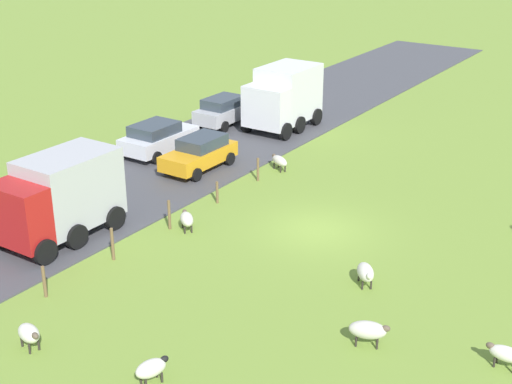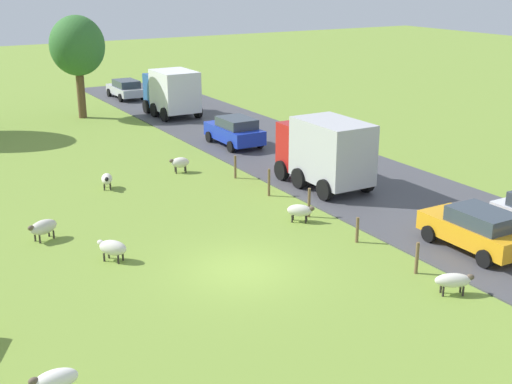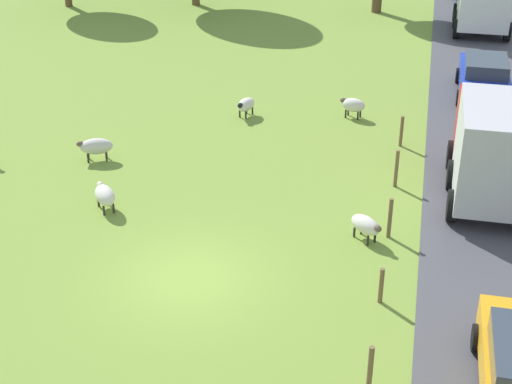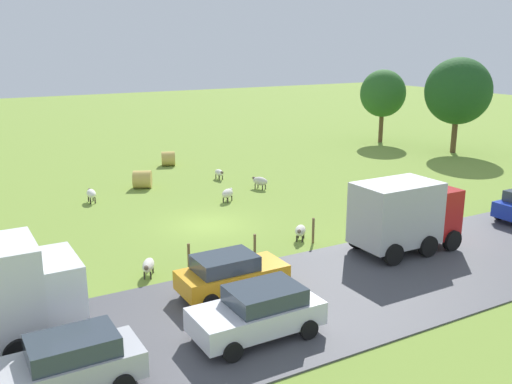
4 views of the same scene
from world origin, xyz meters
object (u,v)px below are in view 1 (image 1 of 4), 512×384
object	(u,v)px
sheep_7	(187,219)
car_1	(158,137)
sheep_0	(279,161)
car_2	(200,153)
truck_1	(284,96)
sheep_3	(365,272)
car_6	(225,110)
sheep_4	(151,368)
sheep_5	(29,333)
truck_2	(60,195)
sheep_6	(506,354)
sheep_2	(368,330)

from	to	relation	value
sheep_7	car_1	size ratio (longest dim) A/B	0.26
sheep_0	car_2	world-z (taller)	car_2
truck_1	sheep_3	bearing A→B (deg)	130.59
truck_1	sheep_7	bearing A→B (deg)	106.14
sheep_3	sheep_7	distance (m)	7.93
sheep_3	car_1	xyz separation A→B (m)	(15.01, -6.51, 0.41)
sheep_7	car_6	xyz separation A→B (m)	(7.22, -12.57, 0.43)
sheep_4	sheep_5	world-z (taller)	sheep_5
car_2	car_6	size ratio (longest dim) A/B	0.97
sheep_0	car_6	bearing A→B (deg)	-34.97
car_1	truck_2	bearing A→B (deg)	109.86
sheep_4	car_1	world-z (taller)	car_1
truck_1	car_6	size ratio (longest dim) A/B	1.11
sheep_0	sheep_6	world-z (taller)	sheep_0
sheep_2	car_6	bearing A→B (deg)	-43.37
car_1	sheep_5	bearing A→B (deg)	118.46
sheep_4	sheep_5	distance (m)	4.18
sheep_4	sheep_7	world-z (taller)	sheep_7
sheep_3	car_6	size ratio (longest dim) A/B	0.27
sheep_3	sheep_6	size ratio (longest dim) A/B	1.07
truck_2	sheep_0	bearing A→B (deg)	-105.10
sheep_6	sheep_7	xyz separation A→B (m)	(13.32, -2.15, 0.02)
sheep_5	car_1	distance (m)	17.62
car_1	car_2	distance (m)	3.31
sheep_0	sheep_6	distance (m)	17.15
sheep_6	truck_1	size ratio (longest dim) A/B	0.23
truck_2	sheep_3	bearing A→B (deg)	-164.50
sheep_0	car_1	world-z (taller)	car_1
sheep_0	truck_1	xyz separation A→B (m)	(3.46, -5.97, 1.43)
car_1	car_6	distance (m)	6.13
truck_2	car_6	world-z (taller)	truck_2
sheep_5	truck_2	distance (m)	7.68
sheep_2	car_2	size ratio (longest dim) A/B	0.31
car_1	car_2	world-z (taller)	car_1
sheep_2	sheep_3	world-z (taller)	sheep_2
car_1	car_2	bearing A→B (deg)	168.53
sheep_5	car_6	distance (m)	23.24
sheep_2	sheep_6	xyz separation A→B (m)	(-3.75, -1.14, -0.05)
sheep_0	sheep_5	world-z (taller)	sheep_5
sheep_3	sheep_7	world-z (taller)	sheep_3
sheep_0	sheep_3	bearing A→B (deg)	136.79
sheep_6	car_6	xyz separation A→B (m)	(20.55, -14.72, 0.45)
sheep_0	sheep_3	size ratio (longest dim) A/B	1.08
sheep_2	car_2	world-z (taller)	car_2
sheep_7	car_1	world-z (taller)	car_1
sheep_4	car_2	distance (m)	16.84
sheep_4	car_1	distance (m)	19.31
car_2	car_1	bearing A→B (deg)	-11.47
sheep_7	car_6	world-z (taller)	car_6
sheep_7	car_2	distance (m)	6.96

